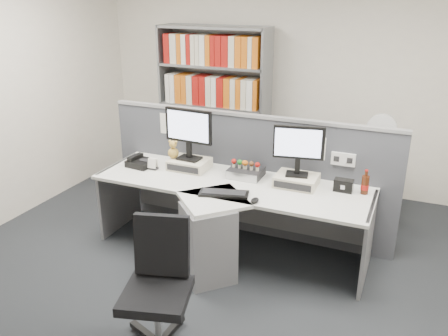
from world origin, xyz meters
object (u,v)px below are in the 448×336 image
at_px(desk_fan, 381,132).
at_px(mouse, 255,200).
at_px(keyboard, 224,193).
at_px(cola_bottle, 365,185).
at_px(desk_phone, 140,162).
at_px(desk, 222,217).
at_px(desk_calendar, 153,164).
at_px(office_chair, 159,283).
at_px(monitor_right, 299,147).
at_px(filing_cabinet, 374,192).
at_px(monitor_left, 188,130).
at_px(shelving_unit, 214,108).
at_px(speaker, 344,185).
at_px(desktop_pc, 246,172).

bearing_deg(desk_fan, mouse, -119.18).
height_order(keyboard, cola_bottle, cola_bottle).
relative_size(desk_phone, desk_fan, 0.51).
bearing_deg(mouse, desk_phone, 164.94).
xyz_separation_m(desk, desk_calendar, (-0.85, 0.23, 0.31)).
bearing_deg(office_chair, desk_calendar, 122.06).
distance_m(monitor_right, cola_bottle, 0.67).
distance_m(desk_fan, office_chair, 2.88).
distance_m(desk_phone, desk_fan, 2.51).
height_order(keyboard, filing_cabinet, keyboard).
relative_size(monitor_right, cola_bottle, 2.06).
relative_size(desk_calendar, office_chair, 0.12).
bearing_deg(desk_calendar, monitor_left, 25.41).
bearing_deg(desk_calendar, cola_bottle, 5.93).
relative_size(mouse, shelving_unit, 0.05).
xyz_separation_m(speaker, cola_bottle, (0.18, 0.02, 0.03)).
height_order(keyboard, desk_fan, desk_fan).
bearing_deg(keyboard, speaker, 27.34).
xyz_separation_m(monitor_right, desk_phone, (-1.60, -0.13, -0.34)).
xyz_separation_m(desktop_pc, desk_calendar, (-0.92, -0.18, 0.01)).
height_order(shelving_unit, filing_cabinet, shelving_unit).
bearing_deg(desk_fan, desktop_pc, -138.65).
xyz_separation_m(shelving_unit, desk_fan, (2.10, -0.45, 0.05)).
bearing_deg(filing_cabinet, desk_calendar, -150.19).
relative_size(monitor_left, desk_fan, 0.99).
height_order(desk, monitor_left, monitor_left).
bearing_deg(desktop_pc, filing_cabinet, 41.36).
bearing_deg(desktop_pc, desk_phone, -171.81).
height_order(mouse, desk_calendar, desk_calendar).
height_order(monitor_right, desktop_pc, monitor_right).
relative_size(desktop_pc, office_chair, 0.33).
bearing_deg(desktop_pc, desk_calendar, -168.69).
bearing_deg(desk, desk_calendar, 165.00).
bearing_deg(monitor_left, speaker, 1.36).
distance_m(desk, speaker, 1.13).
relative_size(desk, shelving_unit, 1.30).
distance_m(mouse, office_chair, 1.14).
bearing_deg(desktop_pc, office_chair, -91.63).
relative_size(keyboard, office_chair, 0.49).
height_order(monitor_right, desk_fan, monitor_right).
bearing_deg(desk, desk_phone, 165.89).
bearing_deg(mouse, desk_calendar, 164.19).
xyz_separation_m(monitor_left, desktop_pc, (0.59, 0.03, -0.36)).
bearing_deg(cola_bottle, speaker, -174.38).
bearing_deg(desk_fan, office_chair, -114.38).
bearing_deg(shelving_unit, desk_fan, -12.08).
relative_size(monitor_left, desk_calendar, 4.42).
relative_size(cola_bottle, office_chair, 0.24).
bearing_deg(filing_cabinet, mouse, -119.17).
distance_m(desk_calendar, cola_bottle, 2.04).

